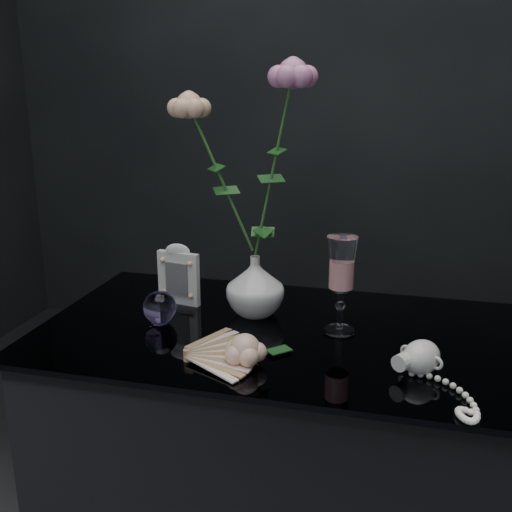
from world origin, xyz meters
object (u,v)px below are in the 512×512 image
(picture_frame, at_px, (179,274))
(pearl_jar, at_px, (421,356))
(paperweight, at_px, (160,307))
(wine_glass, at_px, (341,285))
(loose_rose, at_px, (245,349))
(vase, at_px, (255,286))

(picture_frame, xyz_separation_m, pearl_jar, (0.56, -0.22, -0.04))
(paperweight, xyz_separation_m, pearl_jar, (0.55, -0.10, -0.00))
(wine_glass, xyz_separation_m, loose_rose, (-0.15, -0.20, -0.07))
(wine_glass, height_order, loose_rose, wine_glass)
(loose_rose, xyz_separation_m, pearl_jar, (0.32, 0.05, 0.00))
(vase, bearing_deg, pearl_jar, -28.76)
(picture_frame, bearing_deg, loose_rose, -39.34)
(loose_rose, bearing_deg, wine_glass, 37.29)
(vase, bearing_deg, picture_frame, 173.29)
(vase, height_order, pearl_jar, vase)
(vase, relative_size, paperweight, 1.87)
(picture_frame, distance_m, pearl_jar, 0.60)
(vase, distance_m, loose_rose, 0.26)
(wine_glass, relative_size, picture_frame, 1.41)
(vase, height_order, picture_frame, picture_frame)
(wine_glass, bearing_deg, paperweight, -172.67)
(paperweight, bearing_deg, wine_glass, 7.33)
(picture_frame, height_order, loose_rose, picture_frame)
(vase, distance_m, picture_frame, 0.19)
(vase, xyz_separation_m, pearl_jar, (0.36, -0.20, -0.04))
(wine_glass, bearing_deg, loose_rose, -128.09)
(wine_glass, distance_m, pearl_jar, 0.23)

